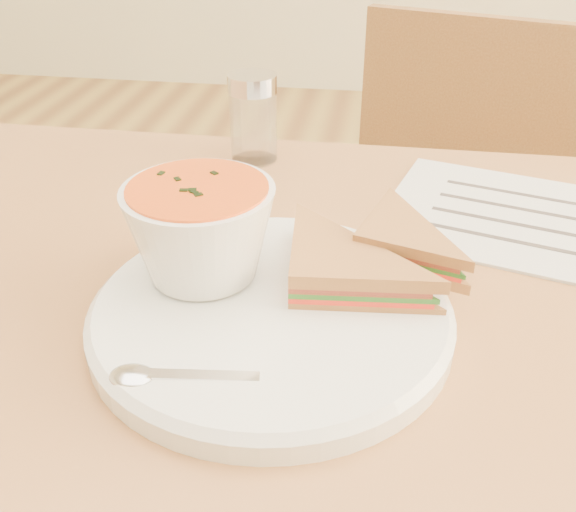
% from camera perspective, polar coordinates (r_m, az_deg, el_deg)
% --- Properties ---
extents(chair_far, '(0.47, 0.47, 0.85)m').
position_cam_1_polar(chair_far, '(1.13, 11.76, -2.95)').
color(chair_far, brown).
rests_on(chair_far, floor).
extents(plate, '(0.35, 0.35, 0.02)m').
position_cam_1_polar(plate, '(0.49, -1.52, -5.27)').
color(plate, white).
rests_on(plate, dining_table).
extents(soup_bowl, '(0.12, 0.12, 0.08)m').
position_cam_1_polar(soup_bowl, '(0.50, -7.72, 1.77)').
color(soup_bowl, white).
rests_on(soup_bowl, plate).
extents(sandwich_half_a, '(0.13, 0.13, 0.04)m').
position_cam_1_polar(sandwich_half_a, '(0.47, 0.00, -3.63)').
color(sandwich_half_a, '#AD6C3D').
rests_on(sandwich_half_a, plate).
extents(sandwich_half_b, '(0.12, 0.12, 0.03)m').
position_cam_1_polar(sandwich_half_b, '(0.51, 5.69, 0.45)').
color(sandwich_half_b, '#AD6C3D').
rests_on(sandwich_half_b, plate).
extents(spoon, '(0.16, 0.05, 0.01)m').
position_cam_1_polar(spoon, '(0.42, -7.53, -10.63)').
color(spoon, silver).
rests_on(spoon, plate).
extents(paper_menu, '(0.32, 0.27, 0.00)m').
position_cam_1_polar(paper_menu, '(0.68, 20.71, 3.01)').
color(paper_menu, silver).
rests_on(paper_menu, dining_table).
extents(condiment_shaker, '(0.07, 0.07, 0.10)m').
position_cam_1_polar(condiment_shaker, '(0.76, -3.10, 12.12)').
color(condiment_shaker, silver).
rests_on(condiment_shaker, dining_table).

